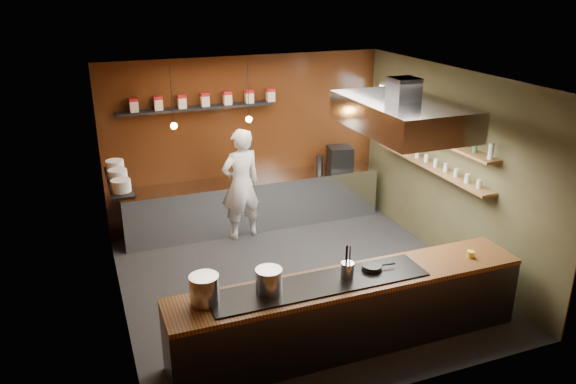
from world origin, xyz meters
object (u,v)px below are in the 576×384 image
stockpot_large (204,289)px  stockpot_small (269,281)px  extractor_hood (402,115)px  espresso_machine (340,158)px  chef (241,184)px

stockpot_large → stockpot_small: bearing=-4.3°
extractor_hood → espresso_machine: 2.92m
chef → espresso_machine: bearing=176.6°
chef → stockpot_small: bearing=66.5°
espresso_machine → chef: (-1.99, -0.30, -0.15)m
stockpot_small → espresso_machine: bearing=54.2°
chef → stockpot_large: bearing=55.2°
stockpot_small → espresso_machine: espresso_machine is taller
extractor_hood → stockpot_small: extractor_hood is taller
extractor_hood → stockpot_large: 3.52m
extractor_hood → chef: size_ratio=1.04×
extractor_hood → espresso_machine: extractor_hood is taller
stockpot_small → espresso_machine: 4.58m
chef → extractor_hood: bearing=113.8°
stockpot_large → stockpot_small: size_ratio=1.08×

